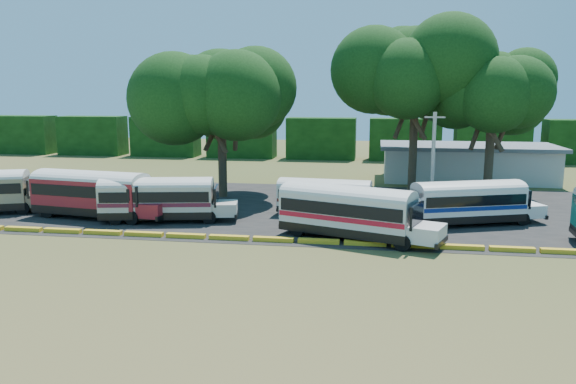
# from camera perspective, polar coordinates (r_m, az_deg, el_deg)

# --- Properties ---
(ground) EXTENTS (160.00, 160.00, 0.00)m
(ground) POSITION_cam_1_polar(r_m,az_deg,el_deg) (36.46, -4.12, -5.37)
(ground) COLOR #2D4517
(ground) RESTS_ON ground
(asphalt_strip) EXTENTS (64.00, 24.00, 0.02)m
(asphalt_strip) POSITION_cam_1_polar(r_m,az_deg,el_deg) (47.74, 0.31, -1.61)
(asphalt_strip) COLOR black
(asphalt_strip) RESTS_ON ground
(curb) EXTENTS (53.70, 0.45, 0.30)m
(curb) POSITION_cam_1_polar(r_m,az_deg,el_deg) (37.36, -3.77, -4.74)
(curb) COLOR yellow
(curb) RESTS_ON ground
(terminal_building) EXTENTS (19.00, 9.00, 4.00)m
(terminal_building) POSITION_cam_1_polar(r_m,az_deg,el_deg) (65.42, 17.71, 2.90)
(terminal_building) COLOR beige
(terminal_building) RESTS_ON ground
(treeline_backdrop) EXTENTS (130.00, 4.00, 6.00)m
(treeline_backdrop) POSITION_cam_1_polar(r_m,az_deg,el_deg) (82.87, 3.41, 5.46)
(treeline_backdrop) COLOR black
(treeline_backdrop) RESTS_ON ground
(bus_red) EXTENTS (11.56, 4.46, 3.71)m
(bus_red) POSITION_cam_1_polar(r_m,az_deg,el_deg) (46.13, -19.14, 0.08)
(bus_red) COLOR black
(bus_red) RESTS_ON ground
(bus_cream_west) EXTENTS (10.58, 4.48, 3.38)m
(bus_cream_west) POSITION_cam_1_polar(r_m,az_deg,el_deg) (43.53, -12.85, -0.47)
(bus_cream_west) COLOR black
(bus_cream_west) RESTS_ON ground
(bus_cream_east) EXTENTS (9.14, 3.04, 2.95)m
(bus_cream_east) POSITION_cam_1_polar(r_m,az_deg,el_deg) (44.51, 3.97, -0.32)
(bus_cream_east) COLOR black
(bus_cream_east) RESTS_ON ground
(bus_white_red) EXTENTS (11.21, 6.26, 3.60)m
(bus_white_red) POSITION_cam_1_polar(r_m,az_deg,el_deg) (37.53, 6.33, -1.76)
(bus_white_red) COLOR black
(bus_white_red) RESTS_ON ground
(bus_white_blue) EXTENTS (10.24, 5.77, 3.29)m
(bus_white_blue) POSITION_cam_1_polar(r_m,az_deg,el_deg) (43.52, 18.08, -0.79)
(bus_white_blue) COLOR black
(bus_white_blue) RESTS_ON ground
(tree_west) EXTENTS (10.80, 10.80, 13.60)m
(tree_west) POSITION_cam_1_polar(r_m,az_deg,el_deg) (52.31, -6.82, 9.93)
(tree_west) COLOR #322019
(tree_west) RESTS_ON ground
(tree_center) EXTENTS (11.71, 11.71, 15.93)m
(tree_center) POSITION_cam_1_polar(r_m,az_deg,el_deg) (56.32, 12.88, 11.78)
(tree_center) COLOR #322019
(tree_center) RESTS_ON ground
(tree_east) EXTENTS (9.15, 9.15, 13.34)m
(tree_east) POSITION_cam_1_polar(r_m,az_deg,el_deg) (54.80, 20.14, 9.72)
(tree_east) COLOR #322019
(tree_east) RESTS_ON ground
(utility_pole) EXTENTS (1.60, 0.30, 8.15)m
(utility_pole) POSITION_cam_1_polar(r_m,az_deg,el_deg) (46.60, 14.50, 2.98)
(utility_pole) COLOR gray
(utility_pole) RESTS_ON ground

